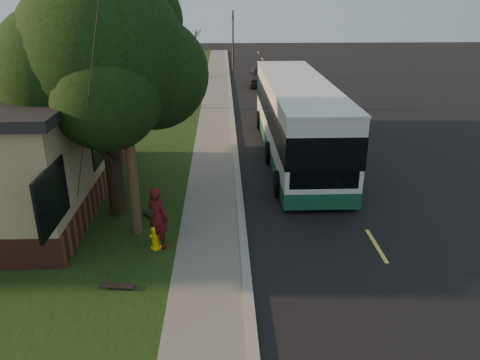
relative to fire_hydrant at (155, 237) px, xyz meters
The scene contains 17 objects.
ground 2.64m from the fire_hydrant, ahead, with size 120.00×120.00×0.00m, color black.
road 11.99m from the fire_hydrant, 56.58° to the left, with size 8.00×80.00×0.01m, color black.
curb 10.34m from the fire_hydrant, 75.43° to the left, with size 0.25×80.00×0.12m, color gray.
sidewalk 10.13m from the fire_hydrant, 80.91° to the left, with size 2.00×80.00×0.08m, color slate.
grass_verge 10.19m from the fire_hydrant, 100.76° to the left, with size 5.00×80.00×0.07m, color black.
fire_hydrant is the anchor object (origin of this frame).
utility_pole 4.37m from the fire_hydrant, 125.38° to the left, with size 2.86×3.21×9.07m.
leafy_tree 5.65m from the fire_hydrant, 120.67° to the left, with size 6.30×6.00×7.80m.
bare_tree_near 18.10m from the fire_hydrant, 92.86° to the left, with size 1.38×1.21×4.31m.
bare_tree_far 30.04m from the fire_hydrant, 90.76° to the left, with size 1.38×1.21×4.03m.
traffic_signal 34.25m from the fire_hydrant, 84.79° to the left, with size 0.18×0.22×5.50m.
transit_bus 10.15m from the fire_hydrant, 57.62° to the left, with size 2.94×12.74×3.44m.
skateboarder 0.61m from the fire_hydrant, 41.70° to the left, with size 0.70×0.46×1.91m, color #4A0E12.
skateboard_main 2.20m from the fire_hydrant, 102.70° to the left, with size 0.66×0.83×0.08m.
skateboard_spare 2.14m from the fire_hydrant, 110.53° to the right, with size 0.91×0.32×0.08m.
dumpster 7.70m from the fire_hydrant, 130.63° to the left, with size 1.79×1.59×1.32m.
distant_car 26.66m from the fire_hydrant, 78.60° to the left, with size 1.93×4.81×1.64m, color black.
Camera 1 is at (-0.58, -12.15, 7.11)m, focal length 35.00 mm.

